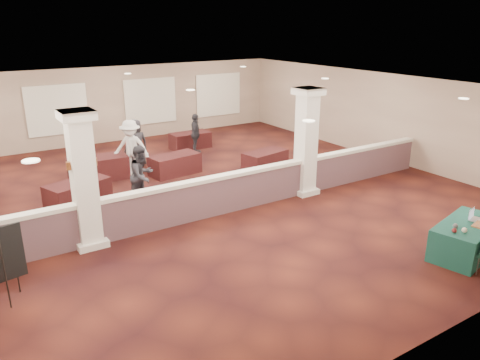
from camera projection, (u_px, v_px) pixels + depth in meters
ground at (194, 197)px, 14.00m from camera, size 16.00×16.00×0.00m
wall_back at (106, 105)px, 19.85m from camera, size 16.00×0.04×3.20m
wall_front at (433, 257)px, 7.11m from camera, size 16.00×0.04×3.20m
wall_right at (382, 116)px, 17.57m from camera, size 0.04×16.00×3.20m
ceiling at (190, 89)px, 12.96m from camera, size 16.00×16.00×0.02m
partition_wall at (219, 194)px, 12.62m from camera, size 15.60×0.28×1.10m
column_left at (84, 179)px, 10.49m from camera, size 0.72×0.72×3.20m
column_right at (306, 141)px, 13.81m from camera, size 0.72×0.72×3.20m
sconce_left at (69, 166)px, 10.23m from camera, size 0.12×0.12×0.18m
sconce_right at (95, 162)px, 10.51m from camera, size 0.12×0.12×0.18m
near_table at (466, 239)px, 10.49m from camera, size 2.12×1.40×0.75m
conf_chair_side at (479, 248)px, 9.73m from camera, size 0.50×0.50×0.88m
far_table_front_left at (78, 193)px, 13.31m from camera, size 1.92×1.40×0.70m
far_table_front_center at (175, 164)px, 16.00m from camera, size 1.78×1.05×0.68m
far_table_front_right at (265, 160)px, 16.53m from camera, size 1.74×1.11×0.65m
far_table_back_center at (98, 168)px, 15.46m from camera, size 1.95×1.09×0.76m
far_table_back_right at (190, 140)px, 19.27m from camera, size 1.61×0.81×0.65m
attendee_a at (142, 176)px, 13.11m from camera, size 0.96×0.82×1.76m
attendee_b at (131, 148)px, 15.68m from camera, size 1.30×1.20×1.91m
attendee_c at (195, 134)px, 18.30m from camera, size 0.88×1.02×1.59m
attendee_d at (136, 143)px, 16.66m from camera, size 0.86×0.48×1.72m
laptop_base at (476, 220)px, 10.54m from camera, size 0.38×0.31×0.02m
laptop_screen at (471, 213)px, 10.58m from camera, size 0.33×0.09×0.23m
screen_glow at (471, 214)px, 10.58m from camera, size 0.30×0.08×0.19m
yarn_cream at (464, 230)px, 9.90m from camera, size 0.11×0.11×0.11m
yarn_red at (454, 230)px, 9.90m from camera, size 0.10×0.10×0.10m
yarn_grey at (455, 226)px, 10.12m from camera, size 0.11×0.11×0.11m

